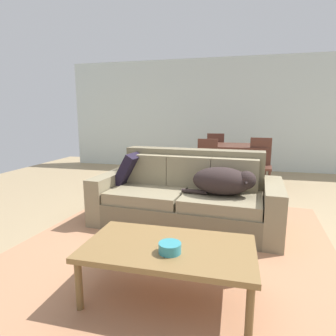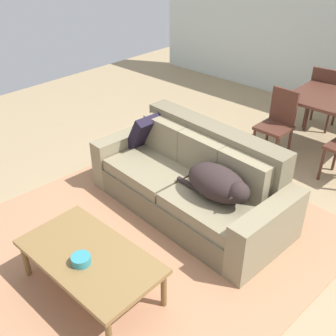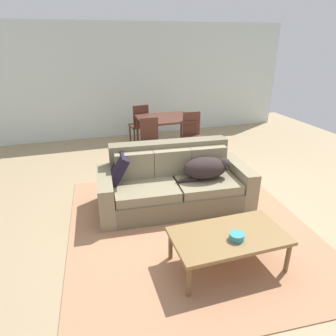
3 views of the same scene
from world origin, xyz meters
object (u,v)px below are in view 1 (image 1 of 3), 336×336
dog_on_left_cushion (224,181)px  dining_chair_near_right (260,163)px  throw_pillow_by_left_arm (129,169)px  dining_chair_near_left (206,162)px  dining_chair_far_left (215,153)px  coffee_table (169,251)px  bowl_on_coffee_table (170,248)px  dining_table (235,149)px  couch (187,197)px

dog_on_left_cushion → dining_chair_near_right: bearing=78.5°
throw_pillow_by_left_arm → dining_chair_near_left: dining_chair_near_left is taller
dining_chair_near_left → dining_chair_far_left: bearing=88.9°
coffee_table → dining_chair_near_left: dining_chair_near_left is taller
dining_chair_near_right → bowl_on_coffee_table: bearing=-98.5°
dog_on_left_cushion → dining_chair_far_left: 3.05m
throw_pillow_by_left_arm → dining_table: (1.36, 2.12, 0.06)m
dining_chair_near_right → dining_chair_far_left: (-0.86, 1.14, -0.00)m
dining_table → dining_chair_near_right: size_ratio=1.21×
coffee_table → bowl_on_coffee_table: (0.03, -0.10, 0.08)m
couch → dog_on_left_cushion: couch is taller
throw_pillow_by_left_arm → dining_chair_far_left: (0.93, 2.74, -0.12)m
couch → dining_chair_near_left: 1.64m
dog_on_left_cushion → dining_chair_far_left: (-0.32, 3.03, -0.08)m
bowl_on_coffee_table → dining_chair_near_right: 3.40m
dining_chair_near_left → coffee_table: bearing=-87.4°
bowl_on_coffee_table → throw_pillow_by_left_arm: bearing=119.4°
bowl_on_coffee_table → dining_table: dining_table is taller
dining_chair_near_left → dining_table: bearing=52.8°
coffee_table → dining_chair_near_left: 3.12m
couch → throw_pillow_by_left_arm: 0.86m
throw_pillow_by_left_arm → dining_chair_near_left: size_ratio=0.47×
dining_chair_near_right → dining_chair_far_left: bearing=132.5°
dining_table → dining_chair_far_left: bearing=124.8°
throw_pillow_by_left_arm → coffee_table: (0.92, -1.60, -0.27)m
couch → coffee_table: bearing=-80.8°
throw_pillow_by_left_arm → dining_chair_near_right: bearing=41.9°
throw_pillow_by_left_arm → bowl_on_coffee_table: size_ratio=2.77×
dining_table → couch: bearing=-104.0°
coffee_table → dining_chair_far_left: 4.34m
dining_chair_near_left → dog_on_left_cushion: bearing=-76.6°
throw_pillow_by_left_arm → dining_chair_near_right: 2.40m
couch → coffee_table: size_ratio=1.86×
dog_on_left_cushion → dining_chair_near_left: dining_chair_near_left is taller
dog_on_left_cushion → dining_chair_far_left: size_ratio=0.86×
couch → dog_on_left_cushion: 0.55m
couch → bowl_on_coffee_table: (0.16, -1.59, 0.11)m
dog_on_left_cushion → throw_pillow_by_left_arm: (-1.25, 0.29, 0.03)m
dog_on_left_cushion → dining_chair_near_right: size_ratio=0.86×
dining_chair_far_left → coffee_table: bearing=83.7°
bowl_on_coffee_table → dining_chair_near_left: size_ratio=0.17×
dining_chair_near_left → dining_chair_near_right: dining_chair_near_right is taller
dog_on_left_cushion → dining_chair_near_right: 1.97m
bowl_on_coffee_table → dining_chair_near_right: (0.83, 3.30, 0.08)m
bowl_on_coffee_table → coffee_table: bearing=108.3°
bowl_on_coffee_table → dining_table: bearing=84.0°
dog_on_left_cushion → dining_table: (0.11, 2.41, 0.09)m
bowl_on_coffee_table → dining_chair_near_right: size_ratio=0.16×
dining_table → throw_pillow_by_left_arm: bearing=-122.6°
throw_pillow_by_left_arm → coffee_table: size_ratio=0.35×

